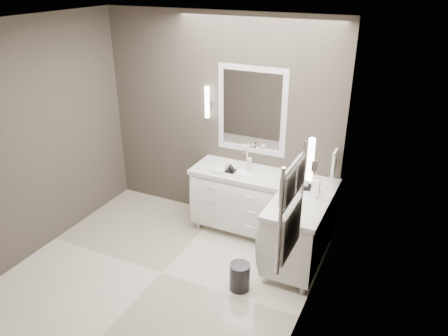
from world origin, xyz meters
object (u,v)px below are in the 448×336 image
at_px(waste_bin, 240,277).
at_px(towel_ladder, 291,213).
at_px(vanity_right, 301,225).
at_px(vanity_back, 242,197).

bearing_deg(waste_bin, towel_ladder, -39.80).
relative_size(vanity_right, towel_ladder, 1.38).
bearing_deg(vanity_back, towel_ladder, -55.90).
xyz_separation_m(vanity_back, waste_bin, (0.45, -1.08, -0.33)).
xyz_separation_m(vanity_right, waste_bin, (-0.43, -0.76, -0.33)).
xyz_separation_m(vanity_back, vanity_right, (0.88, -0.33, 0.00)).
relative_size(vanity_back, towel_ladder, 1.38).
height_order(vanity_right, waste_bin, vanity_right).
bearing_deg(vanity_back, vanity_right, -20.38).
bearing_deg(vanity_right, vanity_back, 159.62).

